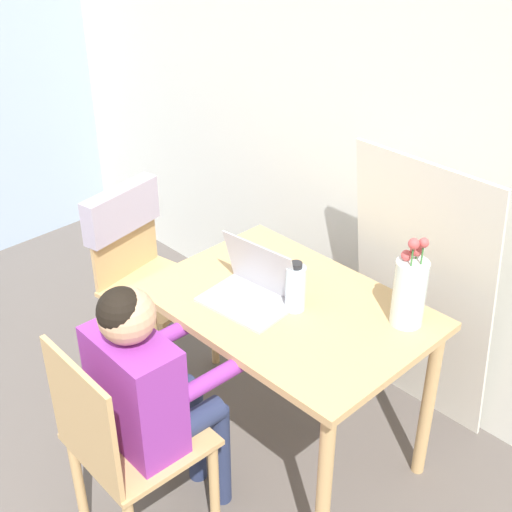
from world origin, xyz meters
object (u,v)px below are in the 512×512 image
at_px(person_seated, 148,383).
at_px(laptop, 252,288).
at_px(water_bottle, 296,287).
at_px(chair_spare, 137,252).
at_px(chair_occupied, 124,446).
at_px(flower_vase, 410,290).

height_order(person_seated, laptop, person_seated).
distance_m(person_seated, water_bottle, 0.61).
relative_size(chair_spare, water_bottle, 4.59).
height_order(chair_occupied, water_bottle, water_bottle).
relative_size(person_seated, flower_vase, 3.04).
relative_size(chair_spare, flower_vase, 2.54).
bearing_deg(laptop, water_bottle, 20.03).
relative_size(person_seated, laptop, 3.16).
bearing_deg(person_seated, laptop, -83.29).
distance_m(chair_occupied, water_bottle, 0.79).
relative_size(chair_spare, laptop, 2.64).
bearing_deg(person_seated, flower_vase, -116.25).
bearing_deg(person_seated, chair_occupied, 90.00).
xyz_separation_m(chair_occupied, laptop, (-0.04, 0.62, 0.32)).
bearing_deg(flower_vase, laptop, -148.68).
bearing_deg(flower_vase, person_seated, -118.44).
bearing_deg(laptop, flower_vase, 25.90).
bearing_deg(chair_occupied, chair_spare, -36.89).
relative_size(chair_occupied, person_seated, 0.83).
height_order(chair_spare, laptop, laptop).
xyz_separation_m(laptop, water_bottle, (0.15, 0.07, 0.04)).
bearing_deg(laptop, chair_occupied, -92.12).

